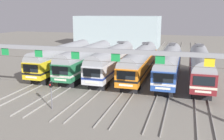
# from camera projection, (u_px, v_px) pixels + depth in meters

# --- Properties ---
(ground_plane) EXTENTS (160.00, 160.00, 0.00)m
(ground_plane) POSITION_uv_depth(u_px,v_px,m) (126.00, 78.00, 39.20)
(ground_plane) COLOR gray
(track_bed) EXTENTS (23.33, 70.00, 0.15)m
(track_bed) POSITION_uv_depth(u_px,v_px,m) (144.00, 58.00, 55.04)
(track_bed) COLOR gray
(track_bed) RESTS_ON ground
(commuter_train_yellow) EXTENTS (2.88, 18.06, 4.77)m
(commuter_train_yellow) POSITION_uv_depth(u_px,v_px,m) (62.00, 57.00, 41.65)
(commuter_train_yellow) COLOR gold
(commuter_train_yellow) RESTS_ON ground
(commuter_train_green) EXTENTS (2.88, 18.06, 4.77)m
(commuter_train_green) POSITION_uv_depth(u_px,v_px,m) (87.00, 59.00, 40.43)
(commuter_train_green) COLOR #236B42
(commuter_train_green) RESTS_ON ground
(commuter_train_silver) EXTENTS (2.88, 18.06, 5.05)m
(commuter_train_silver) POSITION_uv_depth(u_px,v_px,m) (112.00, 60.00, 39.20)
(commuter_train_silver) COLOR silver
(commuter_train_silver) RESTS_ON ground
(commuter_train_orange) EXTENTS (2.88, 18.06, 5.05)m
(commuter_train_orange) POSITION_uv_depth(u_px,v_px,m) (140.00, 62.00, 37.98)
(commuter_train_orange) COLOR orange
(commuter_train_orange) RESTS_ON ground
(commuter_train_blue) EXTENTS (2.88, 18.06, 5.05)m
(commuter_train_blue) POSITION_uv_depth(u_px,v_px,m) (169.00, 63.00, 36.75)
(commuter_train_blue) COLOR #284C9E
(commuter_train_blue) RESTS_ON ground
(commuter_train_maroon) EXTENTS (2.88, 18.06, 5.05)m
(commuter_train_maroon) POSITION_uv_depth(u_px,v_px,m) (200.00, 65.00, 35.53)
(commuter_train_maroon) COLOR maroon
(commuter_train_maroon) RESTS_ON ground
(catenary_gantry) EXTENTS (27.06, 0.44, 6.97)m
(catenary_gantry) POSITION_uv_depth(u_px,v_px,m) (95.00, 59.00, 25.39)
(catenary_gantry) COLOR gray
(catenary_gantry) RESTS_ON ground
(yard_signal_mast) EXTENTS (0.28, 0.35, 3.06)m
(yard_signal_mast) POSITION_uv_depth(u_px,v_px,m) (51.00, 90.00, 25.93)
(yard_signal_mast) COLOR #59595E
(yard_signal_mast) RESTS_ON ground
(maintenance_building) EXTENTS (24.21, 10.00, 8.99)m
(maintenance_building) POSITION_uv_depth(u_px,v_px,m) (118.00, 31.00, 73.84)
(maintenance_building) COLOR #9EB2B7
(maintenance_building) RESTS_ON ground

